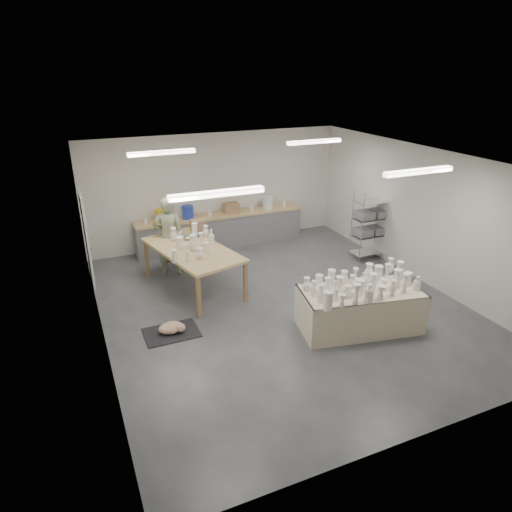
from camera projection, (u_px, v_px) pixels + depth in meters
name	position (u px, v px, depth m)	size (l,w,h in m)	color
room	(276.00, 209.00, 8.70)	(8.00, 8.02, 3.00)	#424449
back_counter	(221.00, 229.00, 12.39)	(4.60, 0.60, 1.24)	tan
wire_shelf	(371.00, 223.00, 11.47)	(0.88, 0.48, 1.80)	silver
drying_table	(360.00, 306.00, 8.50)	(2.39, 1.47, 1.16)	olive
work_table	(193.00, 247.00, 9.95)	(1.82, 2.75, 1.30)	tan
rug	(171.00, 333.00, 8.47)	(1.00, 0.70, 0.02)	black
cat	(172.00, 328.00, 8.43)	(0.48, 0.35, 0.20)	white
potter	(169.00, 237.00, 10.49)	(0.69, 0.46, 1.90)	gray
red_stool	(168.00, 260.00, 10.99)	(0.32, 0.32, 0.29)	#AB181B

